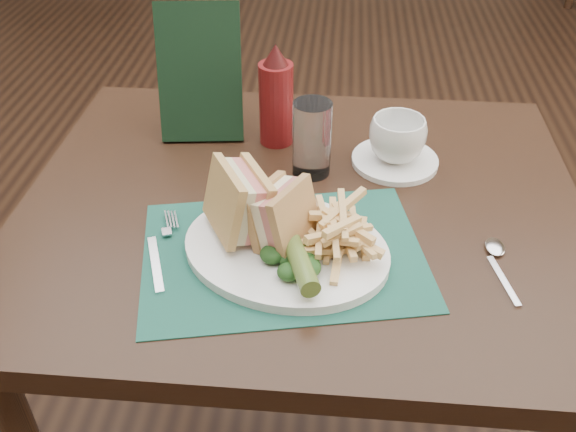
% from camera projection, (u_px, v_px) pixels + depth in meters
% --- Properties ---
extents(floor, '(7.00, 7.00, 0.00)m').
position_uv_depth(floor, '(310.00, 308.00, 1.88)').
color(floor, black).
rests_on(floor, ground).
extents(table_main, '(0.90, 0.75, 0.75)m').
position_uv_depth(table_main, '(299.00, 355.00, 1.26)').
color(table_main, black).
rests_on(table_main, ground).
extents(placemat, '(0.45, 0.36, 0.00)m').
position_uv_depth(placemat, '(283.00, 254.00, 0.92)').
color(placemat, '#184E40').
rests_on(placemat, table_main).
extents(plate, '(0.36, 0.32, 0.01)m').
position_uv_depth(plate, '(286.00, 249.00, 0.92)').
color(plate, white).
rests_on(plate, placemat).
extents(sandwich_half_a, '(0.12, 0.13, 0.11)m').
position_uv_depth(sandwich_half_a, '(224.00, 204.00, 0.90)').
color(sandwich_half_a, tan).
rests_on(sandwich_half_a, plate).
extents(sandwich_half_b, '(0.11, 0.12, 0.10)m').
position_uv_depth(sandwich_half_b, '(269.00, 209.00, 0.90)').
color(sandwich_half_b, tan).
rests_on(sandwich_half_b, plate).
extents(kale_garnish, '(0.11, 0.08, 0.03)m').
position_uv_depth(kale_garnish, '(284.00, 264.00, 0.86)').
color(kale_garnish, black).
rests_on(kale_garnish, plate).
extents(pickle_spear, '(0.06, 0.12, 0.03)m').
position_uv_depth(pickle_spear, '(299.00, 261.00, 0.85)').
color(pickle_spear, '#496225').
rests_on(pickle_spear, plate).
extents(fries_pile, '(0.18, 0.20, 0.06)m').
position_uv_depth(fries_pile, '(337.00, 227.00, 0.90)').
color(fries_pile, '#E5BA72').
rests_on(fries_pile, plate).
extents(fork, '(0.09, 0.17, 0.01)m').
position_uv_depth(fork, '(161.00, 248.00, 0.92)').
color(fork, silver).
rests_on(fork, placemat).
extents(spoon, '(0.07, 0.15, 0.01)m').
position_uv_depth(spoon, '(501.00, 267.00, 0.90)').
color(spoon, silver).
rests_on(spoon, table_main).
extents(saucer, '(0.18, 0.18, 0.01)m').
position_uv_depth(saucer, '(395.00, 161.00, 1.12)').
color(saucer, white).
rests_on(saucer, table_main).
extents(coffee_cup, '(0.14, 0.14, 0.08)m').
position_uv_depth(coffee_cup, '(397.00, 139.00, 1.09)').
color(coffee_cup, white).
rests_on(coffee_cup, saucer).
extents(drinking_glass, '(0.08, 0.08, 0.13)m').
position_uv_depth(drinking_glass, '(312.00, 139.00, 1.06)').
color(drinking_glass, silver).
rests_on(drinking_glass, table_main).
extents(ketchup_bottle, '(0.08, 0.08, 0.19)m').
position_uv_depth(ketchup_bottle, '(276.00, 95.00, 1.12)').
color(ketchup_bottle, '#5B0F11').
rests_on(ketchup_bottle, table_main).
extents(check_presenter, '(0.16, 0.11, 0.24)m').
position_uv_depth(check_presenter, '(200.00, 73.00, 1.14)').
color(check_presenter, black).
rests_on(check_presenter, table_main).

